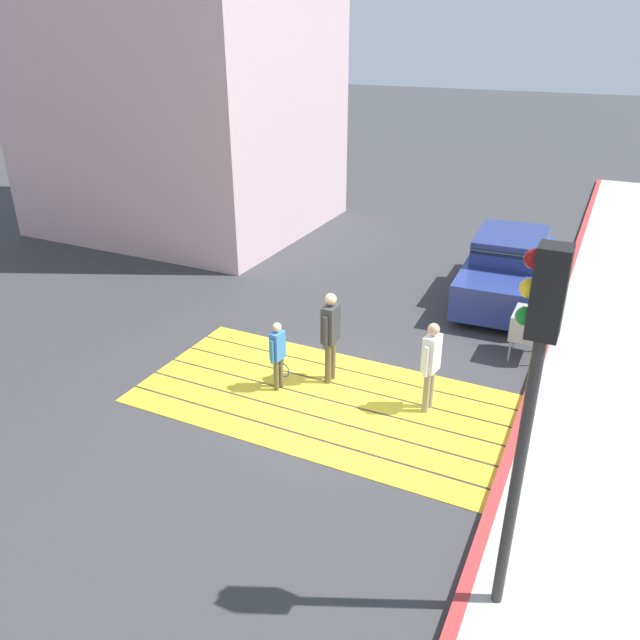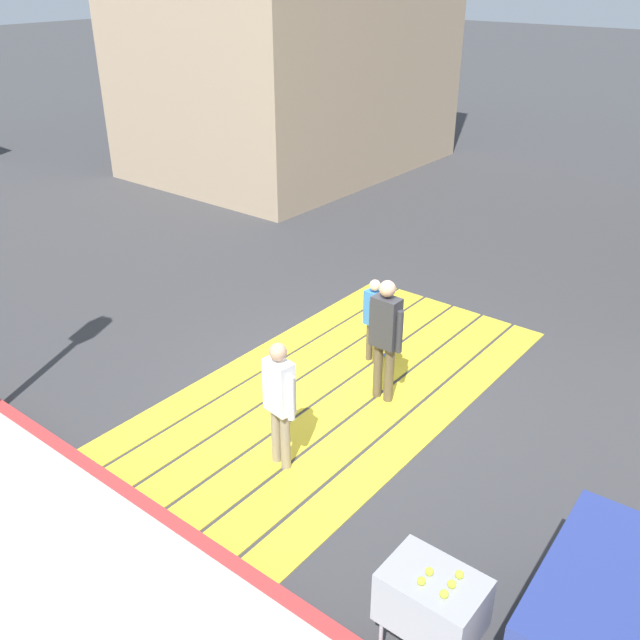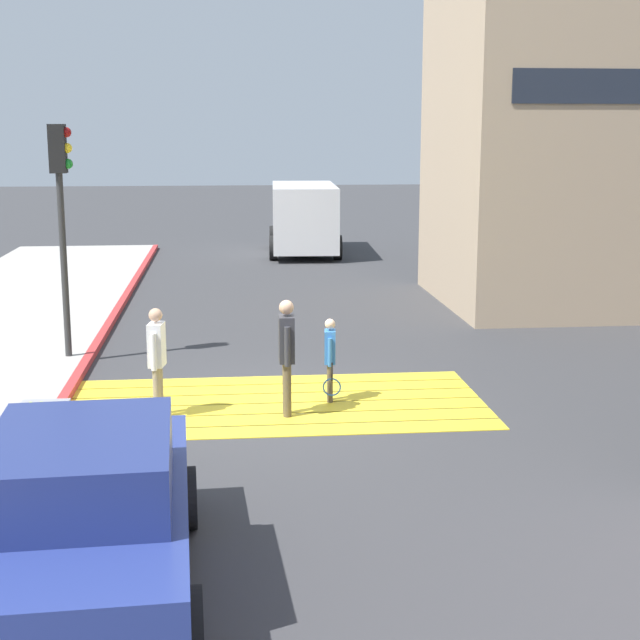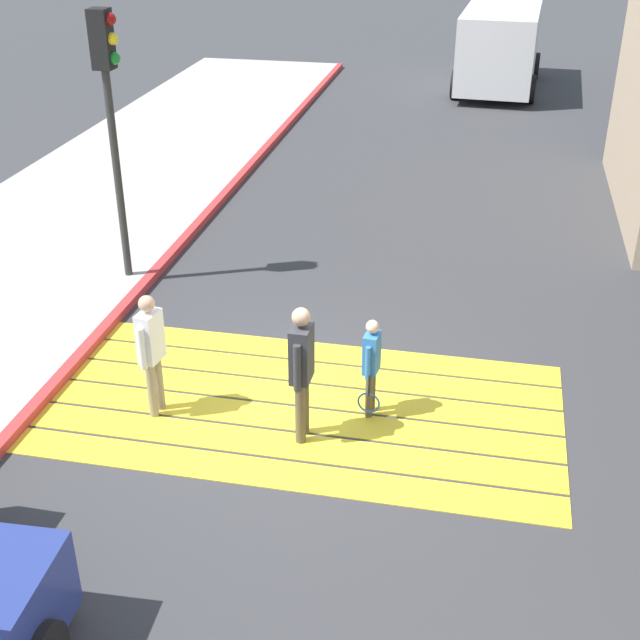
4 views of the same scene
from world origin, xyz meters
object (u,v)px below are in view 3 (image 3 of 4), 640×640
object	(u,v)px
van_down_street	(304,216)
tennis_ball_cart	(42,429)
pedestrian_adult_trailing	(287,349)
traffic_light_corner	(61,194)
pedestrian_child_with_racket	(330,355)
pedestrian_adult_lead	(157,354)
car_parked_near_curb	(86,519)

from	to	relation	value
van_down_street	tennis_ball_cart	xyz separation A→B (m)	(-4.83, -21.09, -0.58)
tennis_ball_cart	pedestrian_adult_trailing	bearing A→B (deg)	39.42
traffic_light_corner	pedestrian_child_with_racket	world-z (taller)	traffic_light_corner
traffic_light_corner	pedestrian_adult_lead	world-z (taller)	traffic_light_corner
tennis_ball_cart	pedestrian_adult_trailing	xyz separation A→B (m)	(3.03, 2.49, 0.31)
van_down_street	traffic_light_corner	world-z (taller)	traffic_light_corner
car_parked_near_curb	van_down_street	distance (m)	24.19
car_parked_near_curb	van_down_street	size ratio (longest dim) A/B	0.83
traffic_light_corner	pedestrian_adult_lead	bearing A→B (deg)	-62.38
traffic_light_corner	tennis_ball_cart	distance (m)	6.61
car_parked_near_curb	traffic_light_corner	size ratio (longest dim) A/B	1.03
pedestrian_adult_trailing	tennis_ball_cart	bearing A→B (deg)	-140.58
car_parked_near_curb	traffic_light_corner	xyz separation A→B (m)	(-1.58, 8.91, 2.30)
tennis_ball_cart	pedestrian_adult_lead	xyz separation A→B (m)	(1.15, 2.64, 0.24)
pedestrian_adult_trailing	pedestrian_child_with_racket	xyz separation A→B (m)	(0.71, 0.65, -0.27)
van_down_street	pedestrian_adult_lead	xyz separation A→B (m)	(-3.68, -18.45, -0.33)
van_down_street	pedestrian_child_with_racket	bearing A→B (deg)	-93.47
van_down_street	pedestrian_child_with_racket	world-z (taller)	van_down_street
traffic_light_corner	tennis_ball_cart	bearing A→B (deg)	-83.69
car_parked_near_curb	traffic_light_corner	world-z (taller)	traffic_light_corner
car_parked_near_curb	tennis_ball_cart	distance (m)	2.92
traffic_light_corner	pedestrian_child_with_racket	xyz separation A→B (m)	(4.42, -3.00, -2.30)
tennis_ball_cart	pedestrian_adult_lead	world-z (taller)	pedestrian_adult_lead
traffic_light_corner	pedestrian_adult_trailing	size ratio (longest dim) A/B	2.45
pedestrian_adult_lead	car_parked_near_curb	bearing A→B (deg)	-92.65
pedestrian_adult_lead	tennis_ball_cart	bearing A→B (deg)	-113.56
traffic_light_corner	pedestrian_child_with_racket	bearing A→B (deg)	-34.18
traffic_light_corner	pedestrian_adult_lead	distance (m)	4.47
car_parked_near_curb	van_down_street	bearing A→B (deg)	80.66
van_down_street	traffic_light_corner	bearing A→B (deg)	-110.22
van_down_street	pedestrian_adult_trailing	bearing A→B (deg)	-95.52
car_parked_near_curb	pedestrian_adult_lead	distance (m)	5.42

